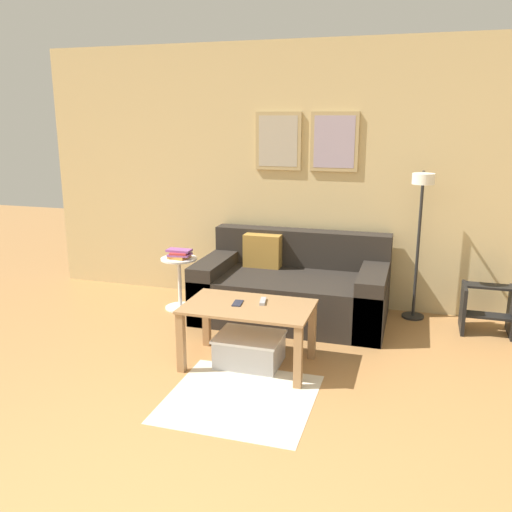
% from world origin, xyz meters
% --- Properties ---
extents(wall_back, '(5.60, 0.09, 2.55)m').
position_xyz_m(wall_back, '(-0.00, 3.66, 1.28)').
color(wall_back, tan).
rests_on(wall_back, ground_plane).
extents(area_rug, '(0.98, 0.95, 0.01)m').
position_xyz_m(area_rug, '(0.01, 1.54, 0.00)').
color(area_rug, beige).
rests_on(area_rug, ground_plane).
extents(couch, '(1.73, 0.96, 0.78)m').
position_xyz_m(couch, '(-0.01, 3.15, 0.27)').
color(couch, '#28231E').
rests_on(couch, ground_plane).
extents(coffee_table, '(0.96, 0.58, 0.48)m').
position_xyz_m(coffee_table, '(-0.10, 2.05, 0.39)').
color(coffee_table, '#997047').
rests_on(coffee_table, ground_plane).
extents(storage_bin, '(0.50, 0.40, 0.23)m').
position_xyz_m(storage_bin, '(-0.09, 2.07, 0.12)').
color(storage_bin, '#B2B2B7').
rests_on(storage_bin, ground_plane).
extents(floor_lamp, '(0.21, 0.51, 1.39)m').
position_xyz_m(floor_lamp, '(1.09, 3.27, 1.00)').
color(floor_lamp, black).
rests_on(floor_lamp, ground_plane).
extents(side_table, '(0.35, 0.35, 0.51)m').
position_xyz_m(side_table, '(-1.13, 3.07, 0.31)').
color(side_table, white).
rests_on(side_table, ground_plane).
extents(book_stack, '(0.24, 0.19, 0.08)m').
position_xyz_m(book_stack, '(-1.12, 3.07, 0.56)').
color(book_stack, '#D18438').
rests_on(book_stack, side_table).
extents(remote_control, '(0.07, 0.15, 0.02)m').
position_xyz_m(remote_control, '(-0.01, 2.15, 0.49)').
color(remote_control, '#99999E').
rests_on(remote_control, coffee_table).
extents(cell_phone, '(0.08, 0.15, 0.01)m').
position_xyz_m(cell_phone, '(-0.18, 2.07, 0.48)').
color(cell_phone, '#1E2338').
rests_on(cell_phone, coffee_table).
extents(step_stool, '(0.43, 0.35, 0.41)m').
position_xyz_m(step_stool, '(1.71, 3.28, 0.22)').
color(step_stool, black).
rests_on(step_stool, ground_plane).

